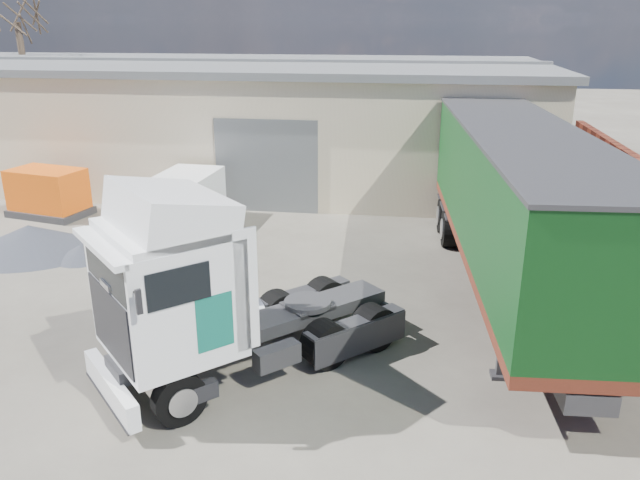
# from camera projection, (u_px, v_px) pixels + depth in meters

# --- Properties ---
(ground) EXTENTS (120.00, 120.00, 0.00)m
(ground) POSITION_uv_depth(u_px,v_px,m) (256.00, 334.00, 14.94)
(ground) COLOR #292621
(ground) RESTS_ON ground
(warehouse) EXTENTS (30.60, 12.60, 5.42)m
(warehouse) POSITION_uv_depth(u_px,v_px,m) (213.00, 118.00, 29.79)
(warehouse) COLOR beige
(warehouse) RESTS_ON ground
(bare_tree) EXTENTS (4.00, 4.00, 9.60)m
(bare_tree) POSITION_uv_depth(u_px,v_px,m) (14.00, 4.00, 33.42)
(bare_tree) COLOR #382B21
(bare_tree) RESTS_ON ground
(tractor_unit) EXTENTS (6.26, 6.15, 4.34)m
(tractor_unit) POSITION_uv_depth(u_px,v_px,m) (208.00, 299.00, 12.51)
(tractor_unit) COLOR black
(tractor_unit) RESTS_ON ground
(box_trailer) EXTENTS (3.69, 13.70, 4.51)m
(box_trailer) POSITION_uv_depth(u_px,v_px,m) (517.00, 197.00, 16.29)
(box_trailer) COLOR #2D2D30
(box_trailer) RESTS_ON ground
(panel_van) EXTENTS (2.18, 4.75, 1.90)m
(panel_van) POSITION_uv_depth(u_px,v_px,m) (175.00, 206.00, 21.78)
(panel_van) COLOR black
(panel_van) RESTS_ON ground
(orange_skip) EXTENTS (3.19, 2.37, 1.79)m
(orange_skip) POSITION_uv_depth(u_px,v_px,m) (49.00, 195.00, 23.79)
(orange_skip) COLOR #2D2D30
(orange_skip) RESTS_ON ground
(gravel_heap) EXTENTS (6.11, 5.74, 0.93)m
(gravel_heap) POSITION_uv_depth(u_px,v_px,m) (28.00, 240.00, 20.05)
(gravel_heap) COLOR black
(gravel_heap) RESTS_ON ground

